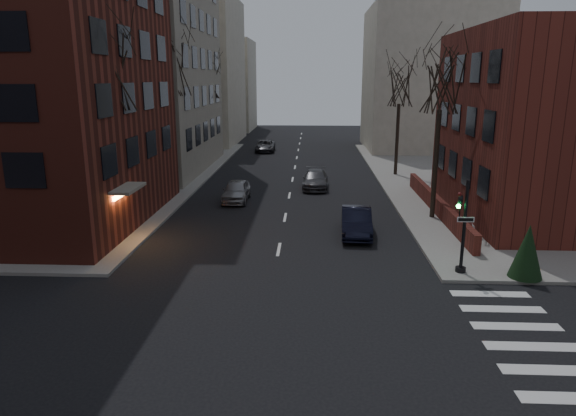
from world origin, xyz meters
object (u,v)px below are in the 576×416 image
object	(u,v)px
tree_left_a	(104,72)
car_lane_silver	(236,191)
tree_left_c	(208,80)
streetlamp_near	(166,139)
parked_sedan	(356,222)
tree_right_a	(442,81)
tree_right_b	(400,86)
sandwich_board	(471,233)
traffic_signal	(462,232)
car_lane_gray	(315,179)
streetlamp_far	(219,117)
evergreen_shrub	(527,251)
tree_left_b	(169,68)
car_lane_far	(265,146)

from	to	relation	value
tree_left_a	car_lane_silver	distance (m)	12.39
tree_left_a	tree_left_c	distance (m)	26.00
streetlamp_near	car_lane_silver	world-z (taller)	streetlamp_near
streetlamp_near	parked_sedan	xyz separation A→B (m)	(12.20, -7.39, -3.50)
tree_left_a	tree_right_a	size ratio (longest dim) A/B	1.06
tree_left_a	tree_right_b	size ratio (longest dim) A/B	1.12
tree_right_a	car_lane_silver	size ratio (longest dim) A/B	2.32
sandwich_board	parked_sedan	bearing A→B (deg)	173.71
traffic_signal	tree_left_c	size ratio (longest dim) A/B	0.41
tree_left_c	tree_right_b	xyz separation A→B (m)	(17.60, -8.00, -0.44)
car_lane_gray	tree_right_b	bearing A→B (deg)	39.40
tree_right_a	car_lane_gray	xyz separation A→B (m)	(-6.93, 8.62, -7.35)
parked_sedan	car_lane_gray	size ratio (longest dim) A/B	0.95
streetlamp_far	evergreen_shrub	distance (m)	38.48
tree_left_a	car_lane_gray	size ratio (longest dim) A/B	2.20
tree_left_c	streetlamp_near	world-z (taller)	tree_left_c
tree_left_b	tree_right_a	xyz separation A→B (m)	(17.60, -8.00, -0.88)
evergreen_shrub	traffic_signal	bearing A→B (deg)	169.07
streetlamp_near	tree_right_a	bearing A→B (deg)	-13.24
evergreen_shrub	sandwich_board	bearing A→B (deg)	98.85
tree_left_b	tree_right_b	world-z (taller)	tree_left_b
tree_right_b	streetlamp_far	size ratio (longest dim) A/B	1.46
streetlamp_far	parked_sedan	world-z (taller)	streetlamp_far
tree_left_c	car_lane_silver	xyz separation A→B (m)	(5.24, -17.88, -7.31)
tree_left_c	tree_left_b	bearing A→B (deg)	-90.00
tree_right_a	streetlamp_near	size ratio (longest dim) A/B	1.55
traffic_signal	tree_left_b	world-z (taller)	tree_left_b
tree_left_c	sandwich_board	world-z (taller)	tree_left_c
tree_left_a	tree_left_c	xyz separation A→B (m)	(0.00, 26.00, -0.44)
tree_left_a	tree_right_a	bearing A→B (deg)	12.80
tree_left_b	sandwich_board	distance (m)	23.89
tree_left_a	streetlamp_far	size ratio (longest dim) A/B	1.63
parked_sedan	car_lane_gray	xyz separation A→B (m)	(-2.13, 12.01, -0.06)
traffic_signal	evergreen_shrub	xyz separation A→B (m)	(2.56, -0.49, -0.62)
tree_left_a	streetlamp_near	world-z (taller)	tree_left_a
tree_left_c	car_lane_far	distance (m)	11.03
traffic_signal	streetlamp_far	bearing A→B (deg)	116.06
tree_right_a	car_lane_gray	world-z (taller)	tree_right_a
tree_left_a	streetlamp_far	world-z (taller)	tree_left_a
tree_left_b	sandwich_board	xyz separation A→B (m)	(18.53, -12.55, -8.35)
sandwich_board	evergreen_shrub	xyz separation A→B (m)	(0.77, -4.95, 0.73)
tree_right_b	evergreen_shrub	size ratio (longest dim) A/B	4.04
tree_left_b	tree_left_c	xyz separation A→B (m)	(0.00, 14.00, -0.88)
tree_left_b	car_lane_silver	xyz separation A→B (m)	(5.24, -3.88, -8.20)
tree_right_b	car_lane_far	size ratio (longest dim) A/B	1.99
tree_left_a	car_lane_far	bearing A→B (deg)	81.17
tree_left_a	parked_sedan	world-z (taller)	tree_left_a
streetlamp_near	tree_left_b	bearing A→B (deg)	98.53
streetlamp_near	tree_left_c	bearing A→B (deg)	91.91
parked_sedan	car_lane_gray	world-z (taller)	parked_sedan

